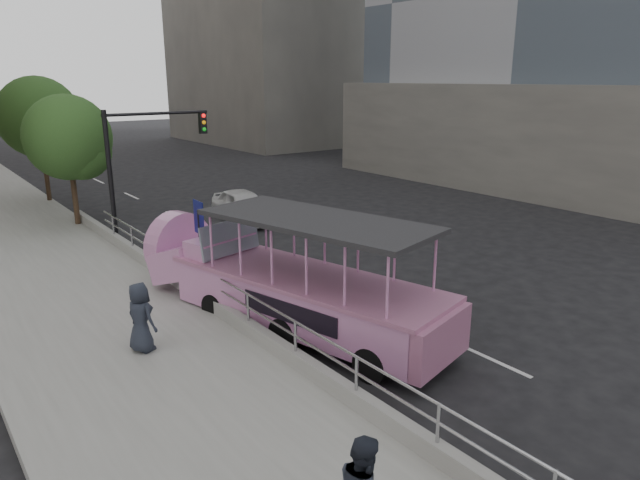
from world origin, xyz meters
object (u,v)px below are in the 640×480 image
pedestrian_far (141,317)px  duck_boat (279,283)px  traffic_signal (140,154)px  street_tree_far (42,120)px  street_tree_near (71,141)px  car (243,206)px  parking_sign (200,239)px

pedestrian_far → duck_boat: bearing=-110.5°
traffic_signal → street_tree_far: size_ratio=0.81×
traffic_signal → street_tree_near: (-1.60, 3.43, 0.32)m
car → street_tree_far: 11.37m
duck_boat → car: 11.54m
duck_boat → street_tree_far: (-1.29, 19.31, 3.16)m
duck_boat → street_tree_near: street_tree_near is taller
pedestrian_far → traffic_signal: traffic_signal is taller
parking_sign → street_tree_far: 16.64m
parking_sign → street_tree_near: street_tree_near is taller
traffic_signal → street_tree_near: street_tree_near is taller
car → parking_sign: parking_sign is taller
pedestrian_far → traffic_signal: bearing=-39.9°
pedestrian_far → street_tree_near: street_tree_near is taller
duck_boat → car: duck_boat is taller
car → parking_sign: size_ratio=1.44×
duck_boat → car: size_ratio=2.23×
parking_sign → street_tree_far: size_ratio=0.46×
duck_boat → street_tree_near: bearing=96.4°
parking_sign → traffic_signal: traffic_signal is taller
duck_boat → traffic_signal: size_ratio=1.84×
street_tree_far → traffic_signal: bearing=-81.6°
pedestrian_far → street_tree_far: size_ratio=0.25×
duck_boat → traffic_signal: bearing=89.4°
duck_boat → street_tree_far: bearing=93.8°
duck_boat → street_tree_far: 19.61m
parking_sign → street_tree_near: 10.66m
duck_boat → pedestrian_far: (-3.67, 0.11, -0.03)m
car → traffic_signal: bearing=-167.9°
car → street_tree_far: bearing=130.1°
traffic_signal → street_tree_near: 3.80m
street_tree_far → car: bearing=-55.2°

